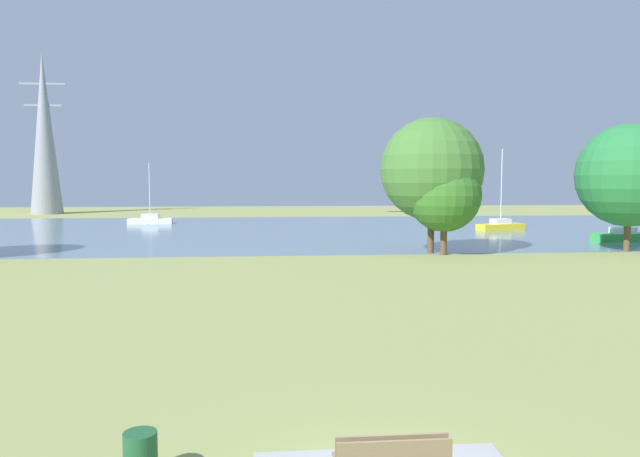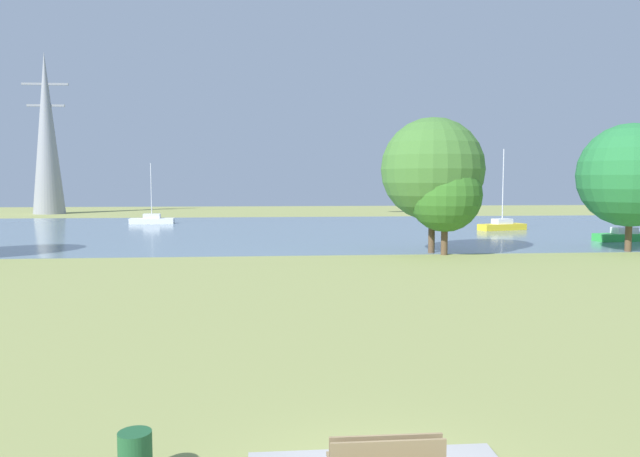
# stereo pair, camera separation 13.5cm
# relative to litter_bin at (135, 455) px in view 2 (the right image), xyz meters

# --- Properties ---
(ground_plane) EXTENTS (160.00, 160.00, 0.00)m
(ground_plane) POSITION_rel_litter_bin_xyz_m (4.05, 20.99, -0.40)
(ground_plane) COLOR #8C9351
(litter_bin) EXTENTS (0.56, 0.56, 0.80)m
(litter_bin) POSITION_rel_litter_bin_xyz_m (0.00, 0.00, 0.00)
(litter_bin) COLOR #1E512D
(litter_bin) RESTS_ON ground
(water_surface) EXTENTS (140.00, 40.00, 0.02)m
(water_surface) POSITION_rel_litter_bin_xyz_m (4.05, 48.99, -0.39)
(water_surface) COLOR slate
(water_surface) RESTS_ON ground
(sailboat_yellow) EXTENTS (5.03, 2.85, 7.87)m
(sailboat_yellow) POSITION_rel_litter_bin_xyz_m (25.01, 46.98, 0.07)
(sailboat_yellow) COLOR yellow
(sailboat_yellow) RESTS_ON water_surface
(sailboat_white) EXTENTS (4.86, 1.70, 6.71)m
(sailboat_white) POSITION_rel_litter_bin_xyz_m (-10.67, 58.47, 0.06)
(sailboat_white) COLOR white
(sailboat_white) RESTS_ON water_surface
(sailboat_green) EXTENTS (4.90, 1.88, 6.81)m
(sailboat_green) POSITION_rel_litter_bin_xyz_m (30.77, 35.98, 0.06)
(sailboat_green) COLOR green
(sailboat_green) RESTS_ON water_surface
(tree_mid_shore) EXTENTS (6.92, 6.92, 9.10)m
(tree_mid_shore) POSITION_rel_litter_bin_xyz_m (13.25, 29.82, 5.23)
(tree_mid_shore) COLOR brown
(tree_mid_shore) RESTS_ON ground
(tree_west_far) EXTENTS (4.83, 4.83, 6.35)m
(tree_west_far) POSITION_rel_litter_bin_xyz_m (13.79, 28.69, 3.52)
(tree_west_far) COLOR brown
(tree_west_far) RESTS_ON ground
(tree_east_far) EXTENTS (7.06, 7.06, 8.78)m
(tree_east_far) POSITION_rel_litter_bin_xyz_m (26.88, 29.25, 4.85)
(tree_east_far) COLOR brown
(tree_east_far) RESTS_ON ground
(electricity_pylon) EXTENTS (6.40, 4.40, 22.98)m
(electricity_pylon) POSITION_rel_litter_bin_xyz_m (-29.09, 79.71, 11.10)
(electricity_pylon) COLOR gray
(electricity_pylon) RESTS_ON ground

